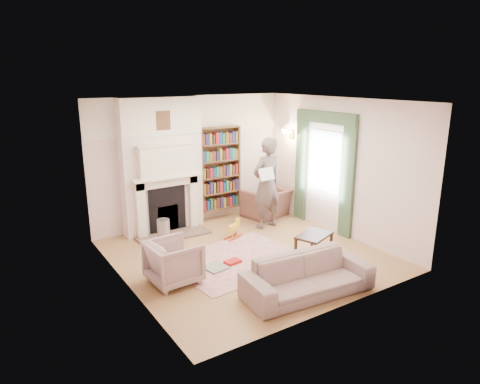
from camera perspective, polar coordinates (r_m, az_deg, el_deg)
floor at (r=8.00m, az=0.98°, el=-8.37°), size 4.50×4.50×0.00m
ceiling at (r=7.34m, az=1.09°, el=12.08°), size 4.50×4.50×0.00m
wall_back at (r=9.45m, az=-6.63°, el=4.16°), size 4.50×0.00×4.50m
wall_front at (r=5.89m, az=13.37°, el=-3.06°), size 4.50×0.00×4.50m
wall_left at (r=6.60m, az=-15.40°, el=-1.20°), size 0.00×4.50×4.50m
wall_right at (r=8.97m, az=13.07°, el=3.25°), size 0.00×4.50×4.50m
fireplace at (r=8.97m, az=-10.34°, el=3.32°), size 1.70×0.58×2.80m
bookcase at (r=9.68m, az=-2.79°, el=3.15°), size 1.00×0.24×1.85m
window at (r=9.22m, az=11.24°, el=4.00°), size 0.02×0.90×1.30m
curtain_left at (r=8.78m, az=14.16°, el=1.58°), size 0.07×0.32×2.40m
curtain_right at (r=9.75m, az=8.17°, el=3.25°), size 0.07×0.32×2.40m
pelmet at (r=9.06m, az=11.34°, el=9.75°), size 0.09×1.70×0.24m
wall_sconce at (r=9.83m, az=6.03°, el=7.56°), size 0.20×0.24×0.24m
rug at (r=7.79m, az=-0.47°, el=-9.00°), size 2.46×1.99×0.01m
armchair_reading at (r=10.04m, az=3.54°, el=-1.46°), size 1.15×1.05×0.64m
armchair_left at (r=6.95m, az=-8.83°, el=-9.19°), size 0.81×0.79×0.70m
sofa at (r=6.64m, az=9.04°, el=-10.98°), size 2.07×0.98×0.59m
man_reading at (r=9.14m, az=3.56°, el=1.17°), size 0.76×0.54×1.97m
newspaper at (r=8.84m, az=3.57°, el=2.42°), size 0.38×0.14×0.25m
coffee_table at (r=7.92m, az=9.80°, el=-7.08°), size 0.81×0.67×0.45m
paraffin_heater at (r=8.40m, az=-10.13°, el=-5.40°), size 0.30×0.30×0.55m
rocking_horse at (r=8.70m, az=-0.91°, el=-4.99°), size 0.48×0.33×0.39m
board_game at (r=7.45m, az=-3.28°, el=-10.02°), size 0.42×0.42×0.03m
game_box_lid at (r=7.64m, az=-0.98°, el=-9.27°), size 0.30×0.23×0.05m
comic_annuals at (r=7.83m, az=4.35°, el=-8.81°), size 0.71×0.27×0.02m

